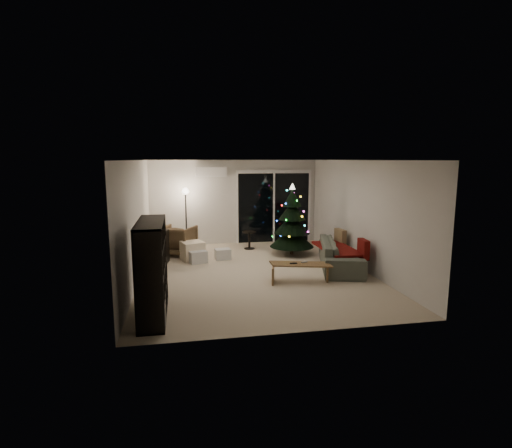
{
  "coord_description": "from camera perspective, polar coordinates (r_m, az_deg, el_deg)",
  "views": [
    {
      "loc": [
        -1.56,
        -8.57,
        2.52
      ],
      "look_at": [
        0.1,
        0.3,
        1.05
      ],
      "focal_mm": 28.0,
      "sensor_mm": 36.0,
      "label": 1
    }
  ],
  "objects": [
    {
      "name": "side_table",
      "position": [
        11.32,
        -0.96,
        -2.32
      ],
      "size": [
        0.4,
        0.4,
        0.5
      ],
      "primitive_type": "cylinder",
      "rotation": [
        0.0,
        0.0,
        -0.0
      ],
      "color": "black",
      "rests_on": "floor"
    },
    {
      "name": "cushion_a",
      "position": [
        10.17,
        11.93,
        -1.92
      ],
      "size": [
        0.16,
        0.44,
        0.43
      ],
      "primitive_type": "cube",
      "rotation": [
        0.0,
        0.0,
        0.09
      ],
      "color": "olive",
      "rests_on": "sofa"
    },
    {
      "name": "armchair",
      "position": [
        10.81,
        -11.16,
        -2.29
      ],
      "size": [
        1.13,
        1.14,
        0.78
      ],
      "primitive_type": "imported",
      "rotation": [
        0.0,
        0.0,
        2.69
      ],
      "color": "brown",
      "rests_on": "floor"
    },
    {
      "name": "room",
      "position": [
        10.37,
        0.72,
        0.91
      ],
      "size": [
        6.5,
        7.51,
        2.6
      ],
      "color": "beige",
      "rests_on": "ground"
    },
    {
      "name": "remote_a",
      "position": [
        8.31,
        5.37,
        -5.6
      ],
      "size": [
        0.15,
        0.05,
        0.02
      ],
      "primitive_type": "cube",
      "color": "black",
      "rests_on": "coffee_table"
    },
    {
      "name": "coffee_table",
      "position": [
        8.41,
        6.33,
        -6.88
      ],
      "size": [
        1.29,
        0.73,
        0.39
      ],
      "primitive_type": null,
      "rotation": [
        0.0,
        0.0,
        -0.26
      ],
      "color": "olive",
      "rests_on": "floor"
    },
    {
      "name": "cushion_b",
      "position": [
        9.01,
        15.09,
        -3.48
      ],
      "size": [
        0.16,
        0.43,
        0.43
      ],
      "primitive_type": "cube",
      "rotation": [
        0.0,
        0.0,
        -0.07
      ],
      "color": "#5C0C06",
      "rests_on": "sofa"
    },
    {
      "name": "sofa",
      "position": [
        9.54,
        11.98,
        -4.26
      ],
      "size": [
        1.45,
        2.37,
        0.65
      ],
      "primitive_type": "imported",
      "rotation": [
        0.0,
        0.0,
        1.29
      ],
      "color": "#444D3F",
      "rests_on": "floor"
    },
    {
      "name": "cardboard_box_a",
      "position": [
        9.93,
        -8.32,
        -4.67
      ],
      "size": [
        0.49,
        0.42,
        0.3
      ],
      "primitive_type": "cube",
      "rotation": [
        0.0,
        0.0,
        0.3
      ],
      "color": "silver",
      "rests_on": "floor"
    },
    {
      "name": "stereo",
      "position": [
        9.57,
        -14.57,
        -0.87
      ],
      "size": [
        0.41,
        0.48,
        0.17
      ],
      "primitive_type": "cube",
      "color": "black",
      "rests_on": "media_cabinet"
    },
    {
      "name": "media_cabinet",
      "position": [
        9.66,
        -14.46,
        -3.71
      ],
      "size": [
        0.7,
        1.35,
        0.8
      ],
      "primitive_type": "cube",
      "rotation": [
        0.0,
        0.0,
        -0.18
      ],
      "color": "black",
      "rests_on": "floor"
    },
    {
      "name": "remote_b",
      "position": [
        8.43,
        6.91,
        -5.42
      ],
      "size": [
        0.15,
        0.09,
        0.02
      ],
      "primitive_type": "cube",
      "rotation": [
        0.0,
        0.0,
        0.35
      ],
      "color": "slate",
      "rests_on": "coffee_table"
    },
    {
      "name": "floor_lamp",
      "position": [
        11.47,
        -9.95,
        0.63
      ],
      "size": [
        0.27,
        0.27,
        1.66
      ],
      "primitive_type": "cylinder",
      "color": "black",
      "rests_on": "floor"
    },
    {
      "name": "sofa_throw",
      "position": [
        9.47,
        11.45,
        -3.45
      ],
      "size": [
        0.69,
        1.6,
        0.05
      ],
      "primitive_type": "cube",
      "color": "#5C0C06",
      "rests_on": "sofa"
    },
    {
      "name": "bookshelf",
      "position": [
        6.65,
        -16.27,
        -6.31
      ],
      "size": [
        0.56,
        1.59,
        1.56
      ],
      "primitive_type": null,
      "rotation": [
        0.0,
        0.0,
        -0.11
      ],
      "color": "black",
      "rests_on": "floor"
    },
    {
      "name": "cardboard_box_b",
      "position": [
        10.21,
        -4.76,
        -4.3
      ],
      "size": [
        0.42,
        0.33,
        0.27
      ],
      "primitive_type": "cube",
      "rotation": [
        0.0,
        0.0,
        0.13
      ],
      "color": "silver",
      "rests_on": "floor"
    },
    {
      "name": "ottoman",
      "position": [
        10.21,
        -9.05,
        -3.81
      ],
      "size": [
        0.65,
        0.65,
        0.47
      ],
      "primitive_type": "cube",
      "rotation": [
        0.0,
        0.0,
        0.31
      ],
      "color": "#FCE9CB",
      "rests_on": "floor"
    },
    {
      "name": "christmas_tree",
      "position": [
        10.59,
        5.17,
        0.69
      ],
      "size": [
        1.3,
        1.3,
        1.9
      ],
      "primitive_type": "cone",
      "rotation": [
        0.0,
        0.0,
        -0.11
      ],
      "color": "black",
      "rests_on": "floor"
    }
  ]
}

